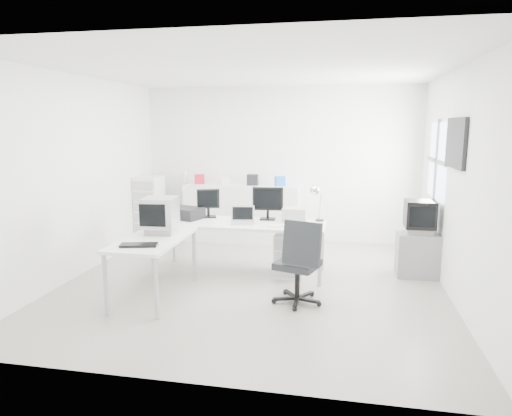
% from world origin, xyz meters
% --- Properties ---
extents(floor, '(5.00, 5.00, 0.01)m').
position_xyz_m(floor, '(0.00, 0.00, 0.00)').
color(floor, beige).
rests_on(floor, ground).
extents(ceiling, '(5.00, 5.00, 0.01)m').
position_xyz_m(ceiling, '(0.00, 0.00, 2.80)').
color(ceiling, white).
rests_on(ceiling, back_wall).
extents(back_wall, '(5.00, 0.02, 2.80)m').
position_xyz_m(back_wall, '(0.00, 2.50, 1.40)').
color(back_wall, white).
rests_on(back_wall, floor).
extents(left_wall, '(0.02, 5.00, 2.80)m').
position_xyz_m(left_wall, '(-2.50, 0.00, 1.40)').
color(left_wall, white).
rests_on(left_wall, floor).
extents(right_wall, '(0.02, 5.00, 2.80)m').
position_xyz_m(right_wall, '(2.50, 0.00, 1.40)').
color(right_wall, white).
rests_on(right_wall, floor).
extents(window, '(0.02, 1.20, 1.10)m').
position_xyz_m(window, '(2.48, 1.20, 1.60)').
color(window, white).
rests_on(window, right_wall).
extents(wall_picture, '(0.04, 0.90, 0.60)m').
position_xyz_m(wall_picture, '(2.47, 0.10, 1.90)').
color(wall_picture, black).
rests_on(wall_picture, right_wall).
extents(main_desk, '(2.40, 0.80, 0.75)m').
position_xyz_m(main_desk, '(-0.26, 0.40, 0.38)').
color(main_desk, silver).
rests_on(main_desk, floor).
extents(side_desk, '(0.70, 1.40, 0.75)m').
position_xyz_m(side_desk, '(-1.11, -0.70, 0.38)').
color(side_desk, silver).
rests_on(side_desk, floor).
extents(drawer_pedestal, '(0.40, 0.50, 0.60)m').
position_xyz_m(drawer_pedestal, '(0.44, 0.45, 0.30)').
color(drawer_pedestal, silver).
rests_on(drawer_pedestal, floor).
extents(inkjet_printer, '(0.55, 0.49, 0.16)m').
position_xyz_m(inkjet_printer, '(-1.11, 0.50, 0.83)').
color(inkjet_printer, black).
rests_on(inkjet_printer, main_desk).
extents(lcd_monitor_small, '(0.38, 0.29, 0.42)m').
position_xyz_m(lcd_monitor_small, '(-0.81, 0.65, 0.96)').
color(lcd_monitor_small, black).
rests_on(lcd_monitor_small, main_desk).
extents(lcd_monitor_large, '(0.45, 0.21, 0.46)m').
position_xyz_m(lcd_monitor_large, '(0.09, 0.65, 0.98)').
color(lcd_monitor_large, black).
rests_on(lcd_monitor_large, main_desk).
extents(laptop, '(0.39, 0.40, 0.22)m').
position_xyz_m(laptop, '(-0.21, 0.30, 0.86)').
color(laptop, '#B7B7BA').
rests_on(laptop, main_desk).
extents(white_keyboard, '(0.49, 0.29, 0.02)m').
position_xyz_m(white_keyboard, '(0.39, 0.25, 0.76)').
color(white_keyboard, silver).
rests_on(white_keyboard, main_desk).
extents(white_mouse, '(0.07, 0.07, 0.07)m').
position_xyz_m(white_mouse, '(0.69, 0.30, 0.78)').
color(white_mouse, silver).
rests_on(white_mouse, main_desk).
extents(laser_printer, '(0.35, 0.30, 0.19)m').
position_xyz_m(laser_printer, '(0.49, 0.62, 0.85)').
color(laser_printer, '#A3A3A3').
rests_on(laser_printer, main_desk).
extents(desk_lamp, '(0.18, 0.18, 0.45)m').
position_xyz_m(desk_lamp, '(0.84, 0.70, 0.97)').
color(desk_lamp, silver).
rests_on(desk_lamp, main_desk).
extents(crt_monitor, '(0.42, 0.42, 0.45)m').
position_xyz_m(crt_monitor, '(-1.11, -0.45, 0.97)').
color(crt_monitor, '#B7B7BA').
rests_on(crt_monitor, side_desk).
extents(black_keyboard, '(0.44, 0.26, 0.03)m').
position_xyz_m(black_keyboard, '(-1.11, -1.10, 0.76)').
color(black_keyboard, black).
rests_on(black_keyboard, side_desk).
extents(office_chair, '(0.76, 0.76, 1.05)m').
position_xyz_m(office_chair, '(0.65, -0.57, 0.53)').
color(office_chair, '#292C2E').
rests_on(office_chair, floor).
extents(tv_cabinet, '(0.57, 0.46, 0.62)m').
position_xyz_m(tv_cabinet, '(2.22, 0.76, 0.31)').
color(tv_cabinet, gray).
rests_on(tv_cabinet, floor).
extents(crt_tv, '(0.50, 0.48, 0.45)m').
position_xyz_m(crt_tv, '(2.22, 0.76, 0.84)').
color(crt_tv, black).
rests_on(crt_tv, tv_cabinet).
extents(sideboard, '(2.09, 0.52, 1.04)m').
position_xyz_m(sideboard, '(-0.66, 2.24, 0.52)').
color(sideboard, silver).
rests_on(sideboard, floor).
extents(clutter_box_a, '(0.22, 0.21, 0.17)m').
position_xyz_m(clutter_box_a, '(-1.46, 2.24, 1.13)').
color(clutter_box_a, '#B2192C').
rests_on(clutter_box_a, sideboard).
extents(clutter_box_b, '(0.15, 0.13, 0.14)m').
position_xyz_m(clutter_box_b, '(-0.96, 2.24, 1.11)').
color(clutter_box_b, silver).
rests_on(clutter_box_b, sideboard).
extents(clutter_box_c, '(0.20, 0.19, 0.19)m').
position_xyz_m(clutter_box_c, '(-0.46, 2.24, 1.14)').
color(clutter_box_c, black).
rests_on(clutter_box_c, sideboard).
extents(clutter_box_d, '(0.21, 0.20, 0.17)m').
position_xyz_m(clutter_box_d, '(0.04, 2.24, 1.13)').
color(clutter_box_d, blue).
rests_on(clutter_box_d, sideboard).
extents(clutter_bottle, '(0.07, 0.07, 0.22)m').
position_xyz_m(clutter_bottle, '(-1.76, 2.28, 1.15)').
color(clutter_bottle, silver).
rests_on(clutter_bottle, sideboard).
extents(filing_cabinet, '(0.42, 0.50, 1.20)m').
position_xyz_m(filing_cabinet, '(-2.28, 1.84, 0.60)').
color(filing_cabinet, silver).
rests_on(filing_cabinet, floor).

